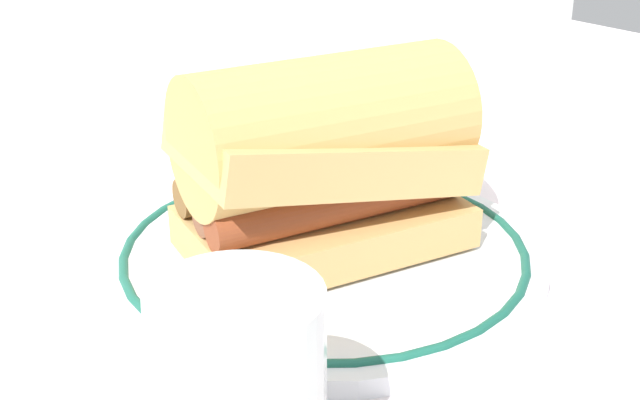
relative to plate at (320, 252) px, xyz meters
The scene contains 3 objects.
ground_plane 0.01m from the plate, 158.60° to the right, with size 1.50×1.50×0.00m, color white.
plate is the anchor object (origin of this frame).
sausage_sandwich 0.07m from the plate, 118.07° to the left, with size 0.19×0.14×0.12m.
Camera 1 is at (-0.31, -0.37, 0.27)m, focal length 47.88 mm.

